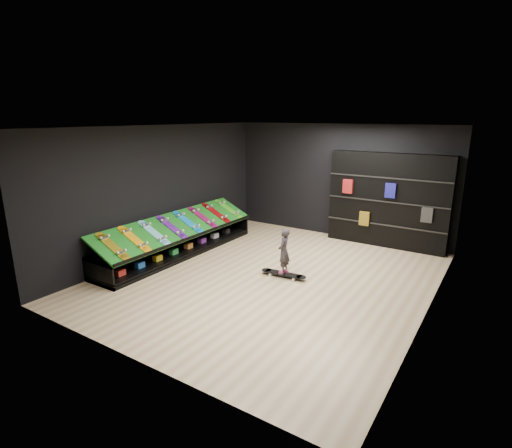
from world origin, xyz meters
The scene contains 19 objects.
floor centered at (0.00, 0.00, 0.00)m, with size 6.00×7.00×0.01m, color beige.
ceiling centered at (0.00, 0.00, 3.00)m, with size 6.00×7.00×0.01m, color white.
wall_back centered at (0.00, 3.50, 1.50)m, with size 6.00×0.02×3.00m, color black.
wall_front centered at (0.00, -3.50, 1.50)m, with size 6.00×0.02×3.00m, color black.
wall_left centered at (-3.00, 0.00, 1.50)m, with size 0.02×7.00×3.00m, color black.
wall_right centered at (3.00, 0.00, 1.50)m, with size 0.02×7.00×3.00m, color black.
display_rack centered at (-2.55, 0.00, 0.25)m, with size 0.90×4.50×0.50m, color black, non-canonical shape.
turf_ramp centered at (-2.50, 0.00, 0.71)m, with size 1.00×4.50×0.04m, color #0E5B12.
back_shelving centered at (1.38, 3.32, 1.17)m, with size 2.92×0.34×2.33m, color black.
floor_skateboard centered at (0.23, 0.10, 0.05)m, with size 0.98×0.22×0.09m, color black, non-canonical shape.
child centered at (0.23, 0.10, 0.37)m, with size 0.21×0.15×0.57m, color black.
display_board_0 centered at (-2.49, -1.90, 0.74)m, with size 0.98×0.22×0.09m, color yellow, non-canonical shape.
display_board_1 centered at (-2.49, -1.36, 0.74)m, with size 0.98×0.22×0.09m, color yellow, non-canonical shape.
display_board_2 centered at (-2.49, -0.81, 0.74)m, with size 0.98×0.22×0.09m, color #0CB2E5, non-canonical shape.
display_board_3 centered at (-2.49, -0.27, 0.74)m, with size 0.98×0.22×0.09m, color purple, non-canonical shape.
display_board_4 centered at (-2.49, 0.27, 0.74)m, with size 0.98×0.22×0.09m, color blue, non-canonical shape.
display_board_5 centered at (-2.49, 0.81, 0.74)m, with size 0.98×0.22×0.09m, color #E5198C, non-canonical shape.
display_board_6 centered at (-2.49, 1.36, 0.74)m, with size 0.98×0.22×0.09m, color red, non-canonical shape.
display_board_7 centered at (-2.49, 1.90, 0.74)m, with size 0.98×0.22×0.09m, color green, non-canonical shape.
Camera 1 is at (3.89, -6.59, 3.22)m, focal length 28.00 mm.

